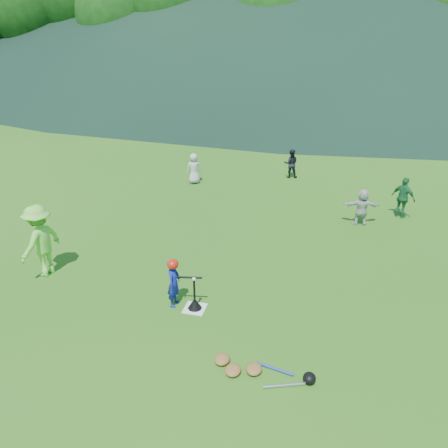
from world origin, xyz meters
The scene contains 13 objects.
ground centered at (0.00, 0.00, 0.00)m, with size 120.00×120.00×0.00m, color #225A14.
home_plate centered at (0.00, 0.00, 0.01)m, with size 0.45×0.45×0.02m, color silver.
baseball centered at (0.00, 0.00, 0.74)m, with size 0.08×0.08×0.08m, color white.
batter_child centered at (-0.47, 0.05, 0.54)m, with size 0.39×0.26×1.08m, color navy.
adult_coach centered at (-3.96, 0.50, 0.89)m, with size 1.15×0.66×1.78m, color #71D63F.
fielder_a centered at (-2.58, 7.92, 0.58)m, with size 0.57×0.37×1.17m, color #BBBBBB.
fielder_b centered at (0.93, 9.56, 0.57)m, with size 0.56×0.43×1.14m, color black.
fielder_c centered at (4.78, 6.36, 0.65)m, with size 0.77×0.32×1.31m, color #1E6435.
fielder_d centered at (3.52, 5.45, 0.57)m, with size 1.06×0.34×1.14m, color #BABABA.
batting_tee centered at (0.00, 0.00, 0.13)m, with size 0.30×0.30×0.68m.
batter_gear centered at (-0.45, 0.05, 0.97)m, with size 0.73×0.26×0.44m.
equipment_pile centered at (1.58, -1.54, 0.07)m, with size 1.80×0.64×0.19m.
outfield_fence centered at (0.00, 28.00, 0.70)m, with size 70.07×0.08×1.33m.
Camera 1 is at (2.53, -7.36, 5.47)m, focal length 35.00 mm.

